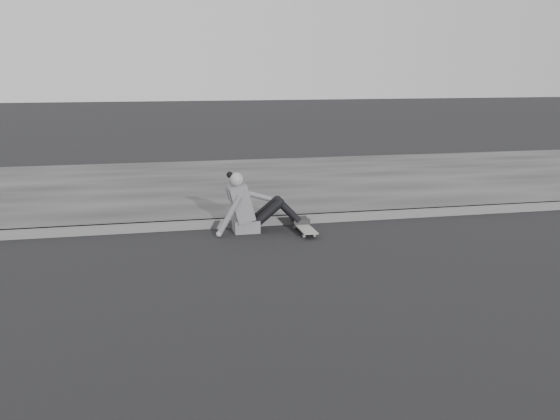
{
  "coord_description": "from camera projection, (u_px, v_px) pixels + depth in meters",
  "views": [
    {
      "loc": [
        -4.21,
        -6.3,
        2.28
      ],
      "look_at": [
        -2.5,
        1.36,
        0.5
      ],
      "focal_mm": 40.0,
      "sensor_mm": 36.0,
      "label": 1
    }
  ],
  "objects": [
    {
      "name": "ground",
      "position": [
        511.0,
        266.0,
        7.39
      ],
      "size": [
        80.0,
        80.0,
        0.0
      ],
      "primitive_type": "plane",
      "color": "black",
      "rests_on": "ground"
    },
    {
      "name": "sidewalk",
      "position": [
        355.0,
        180.0,
        12.71
      ],
      "size": [
        24.0,
        6.0,
        0.12
      ],
      "primitive_type": "cube",
      "color": "#383838",
      "rests_on": "ground"
    },
    {
      "name": "skateboard",
      "position": [
        304.0,
        228.0,
        8.86
      ],
      "size": [
        0.2,
        0.78,
        0.09
      ],
      "color": "gray",
      "rests_on": "ground"
    },
    {
      "name": "curb",
      "position": [
        418.0,
        213.0,
        9.83
      ],
      "size": [
        24.0,
        0.16,
        0.12
      ],
      "primitive_type": "cube",
      "color": "#545454",
      "rests_on": "ground"
    },
    {
      "name": "seated_woman",
      "position": [
        250.0,
        207.0,
        8.88
      ],
      "size": [
        1.38,
        0.46,
        0.88
      ],
      "color": "#59595C",
      "rests_on": "ground"
    }
  ]
}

